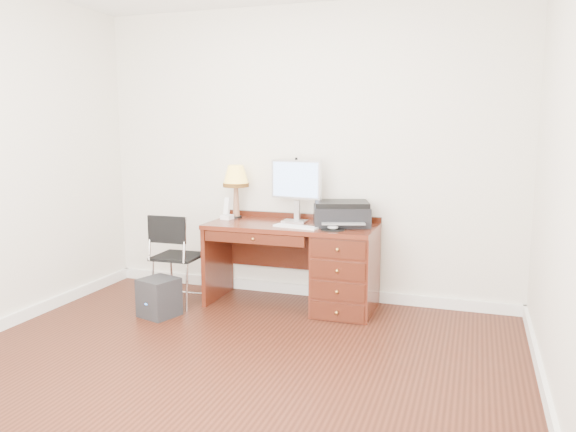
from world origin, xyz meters
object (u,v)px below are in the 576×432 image
(chair, at_px, (174,251))
(equipment_box, at_px, (159,297))
(desk, at_px, (327,263))
(monitor, at_px, (296,183))
(leg_lamp, at_px, (236,179))
(printer, at_px, (341,214))
(phone, at_px, (227,213))

(chair, distance_m, equipment_box, 0.44)
(desk, height_order, monitor, monitor)
(leg_lamp, bearing_deg, printer, -4.86)
(monitor, bearing_deg, phone, -164.13)
(equipment_box, bearing_deg, printer, 43.67)
(phone, height_order, equipment_box, phone)
(printer, distance_m, phone, 1.09)
(monitor, height_order, leg_lamp, monitor)
(printer, bearing_deg, equipment_box, -171.04)
(equipment_box, bearing_deg, chair, 107.03)
(desk, relative_size, monitor, 2.68)
(phone, xyz_separation_m, chair, (-0.33, -0.41, -0.30))
(leg_lamp, bearing_deg, desk, -9.29)
(leg_lamp, xyz_separation_m, equipment_box, (-0.38, -0.80, -0.95))
(desk, height_order, chair, chair)
(printer, xyz_separation_m, equipment_box, (-1.42, -0.71, -0.69))
(printer, height_order, equipment_box, printer)
(chair, bearing_deg, monitor, 25.74)
(equipment_box, bearing_deg, leg_lamp, 81.72)
(phone, xyz_separation_m, equipment_box, (-0.33, -0.69, -0.65))
(desk, bearing_deg, leg_lamp, 170.71)
(desk, xyz_separation_m, monitor, (-0.33, 0.13, 0.69))
(leg_lamp, bearing_deg, chair, -126.10)
(printer, xyz_separation_m, leg_lamp, (-1.04, 0.09, 0.26))
(monitor, xyz_separation_m, phone, (-0.65, -0.08, -0.29))
(monitor, height_order, chair, monitor)
(chair, bearing_deg, printer, 15.67)
(desk, xyz_separation_m, chair, (-1.30, -0.37, 0.10))
(leg_lamp, relative_size, phone, 2.45)
(chair, bearing_deg, equipment_box, -91.36)
(monitor, relative_size, printer, 0.98)
(phone, bearing_deg, desk, 4.22)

